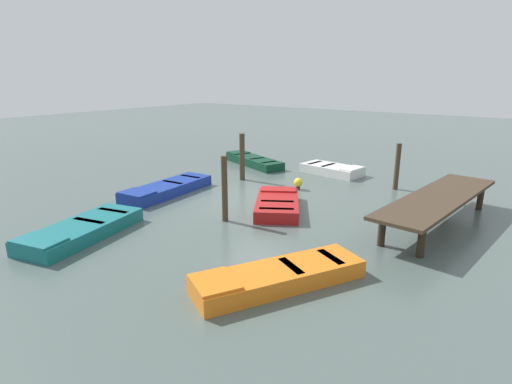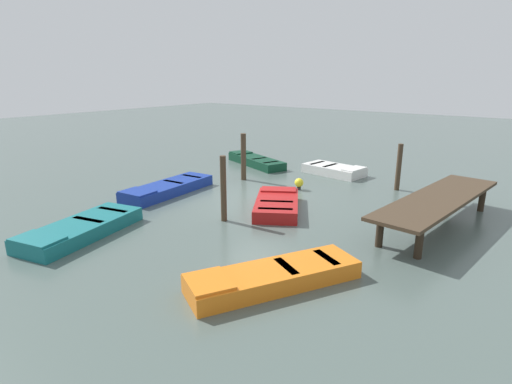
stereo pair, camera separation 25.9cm
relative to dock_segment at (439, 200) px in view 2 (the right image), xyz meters
name	(u,v)px [view 2 (the right image)]	position (x,y,z in m)	size (l,w,h in m)	color
ground_plane	(256,201)	(1.22, -5.97, -0.84)	(80.00, 80.00, 0.00)	#4C5B56
dock_segment	(439,200)	(0.00, 0.00, 0.00)	(6.60, 2.27, 0.95)	#423323
rowboat_blue	(168,188)	(2.49, -9.35, -0.63)	(4.09, 1.60, 0.46)	navy
rowboat_white	(334,170)	(-4.37, -5.61, -0.63)	(1.74, 2.94, 0.46)	silver
rowboat_dark_green	(256,161)	(-3.81, -9.79, -0.63)	(2.42, 4.04, 0.46)	#0C3823
rowboat_orange	(273,276)	(5.98, -1.91, -0.63)	(3.96, 2.82, 0.46)	orange
rowboat_teal	(81,229)	(6.94, -7.97, -0.63)	(3.86, 2.20, 0.46)	#14666B
rowboat_red	(277,204)	(1.62, -4.77, -0.63)	(3.22, 2.71, 0.46)	maroon
mooring_piling_near_left	(223,189)	(3.50, -5.53, 0.21)	(0.19, 0.19, 2.10)	#423323
mooring_piling_near_right	(243,157)	(-1.03, -8.36, 0.18)	(0.23, 0.23, 2.05)	#423323
mooring_piling_center	(399,167)	(-3.43, -2.35, 0.10)	(0.20, 0.20, 1.88)	#423323
marker_buoy	(299,183)	(-1.06, -5.52, -0.56)	(0.36, 0.36, 0.48)	#262626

